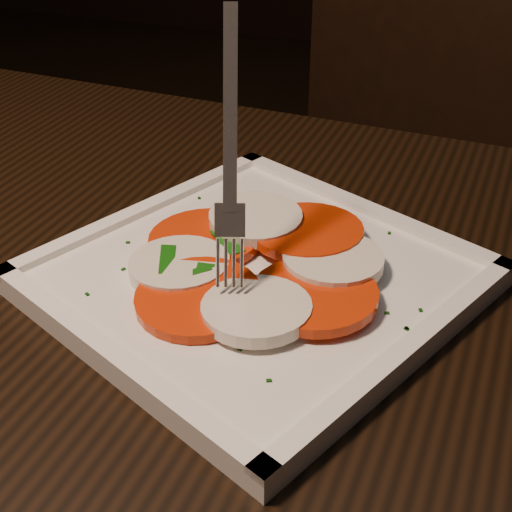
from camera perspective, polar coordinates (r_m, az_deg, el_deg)
table at (r=0.61m, az=-4.41°, el=-11.76°), size 1.23×0.85×0.75m
chair at (r=1.18m, az=9.22°, el=5.10°), size 0.55×0.55×0.93m
plate at (r=0.57m, az=0.00°, el=-1.89°), size 0.39×0.39×0.01m
caprese_salad at (r=0.56m, az=-0.01°, el=-0.54°), size 0.25×0.22×0.02m
fork at (r=0.52m, az=-2.01°, el=9.15°), size 0.06×0.09×0.18m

